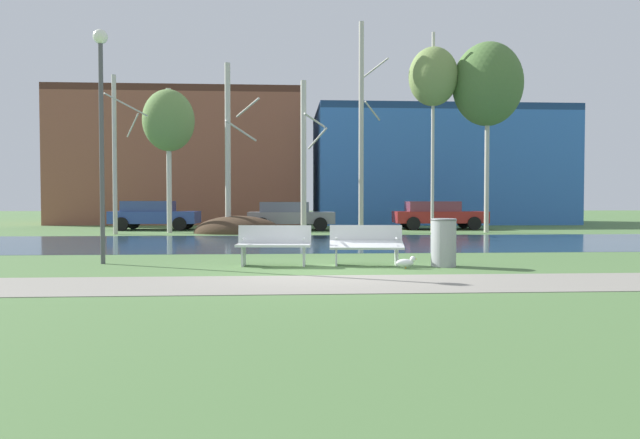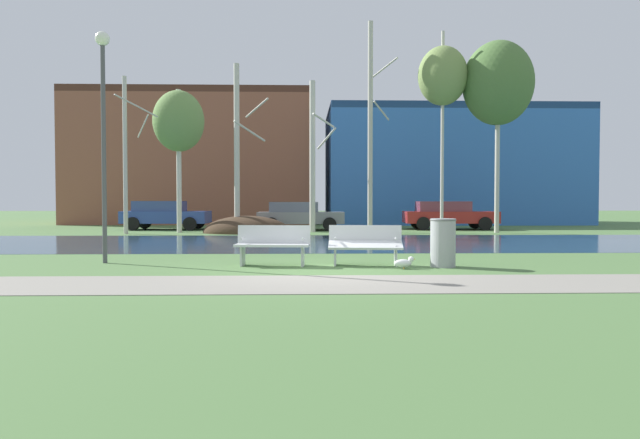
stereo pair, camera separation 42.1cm
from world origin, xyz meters
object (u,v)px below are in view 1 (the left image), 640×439
(trash_bin, at_px, (444,242))
(parked_van_nearest_blue, at_px, (154,214))
(bench_left, at_px, (274,244))
(parked_sedan_second_grey, at_px, (290,215))
(seagull, at_px, (406,262))
(bench_right, at_px, (366,244))
(parked_hatch_third_red, at_px, (437,214))
(streetlamp, at_px, (101,107))

(trash_bin, height_order, parked_van_nearest_blue, parked_van_nearest_blue)
(bench_left, xyz_separation_m, parked_sedan_second_grey, (0.46, 15.15, 0.25))
(trash_bin, relative_size, seagull, 2.31)
(bench_right, xyz_separation_m, parked_hatch_third_red, (5.77, 15.66, 0.27))
(bench_right, distance_m, streetlamp, 6.60)
(bench_right, relative_size, seagull, 3.69)
(parked_van_nearest_blue, xyz_separation_m, parked_hatch_third_red, (13.91, -0.24, -0.01))
(streetlamp, bearing_deg, seagull, -11.45)
(bench_left, xyz_separation_m, parked_hatch_third_red, (7.78, 15.66, 0.27))
(streetlamp, height_order, parked_sedan_second_grey, streetlamp)
(trash_bin, relative_size, parked_van_nearest_blue, 0.25)
(bench_left, distance_m, trash_bin, 3.65)
(bench_right, height_order, streetlamp, streetlamp)
(bench_right, relative_size, streetlamp, 0.32)
(streetlamp, xyz_separation_m, parked_van_nearest_blue, (-2.30, 15.28, -2.74))
(streetlamp, xyz_separation_m, parked_sedan_second_grey, (4.29, 14.53, -2.76))
(bench_right, xyz_separation_m, streetlamp, (-5.84, 0.63, 3.01))
(bench_right, distance_m, parked_sedan_second_grey, 15.23)
(parked_van_nearest_blue, bearing_deg, streetlamp, -81.43)
(trash_bin, height_order, seagull, trash_bin)
(bench_right, bearing_deg, trash_bin, -11.87)
(trash_bin, bearing_deg, parked_van_nearest_blue, 121.01)
(parked_sedan_second_grey, bearing_deg, bench_left, -91.75)
(parked_van_nearest_blue, relative_size, parked_hatch_third_red, 0.92)
(bench_left, height_order, trash_bin, trash_bin)
(parked_sedan_second_grey, height_order, parked_hatch_third_red, parked_hatch_third_red)
(bench_left, relative_size, bench_right, 1.00)
(parked_hatch_third_red, bearing_deg, bench_right, -110.22)
(trash_bin, bearing_deg, streetlamp, 172.62)
(seagull, xyz_separation_m, streetlamp, (-6.57, 1.33, 3.35))
(trash_bin, distance_m, seagull, 1.04)
(seagull, height_order, parked_sedan_second_grey, parked_sedan_second_grey)
(bench_right, height_order, trash_bin, trash_bin)
(trash_bin, xyz_separation_m, parked_hatch_third_red, (4.15, 16.00, 0.21))
(streetlamp, bearing_deg, bench_right, -6.12)
(parked_van_nearest_blue, xyz_separation_m, parked_sedan_second_grey, (6.59, -0.75, -0.02))
(trash_bin, bearing_deg, bench_right, 168.13)
(bench_right, distance_m, trash_bin, 1.66)
(trash_bin, distance_m, parked_hatch_third_red, 16.53)
(seagull, height_order, parked_hatch_third_red, parked_hatch_third_red)
(seagull, relative_size, parked_hatch_third_red, 0.10)
(seagull, bearing_deg, trash_bin, 22.20)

